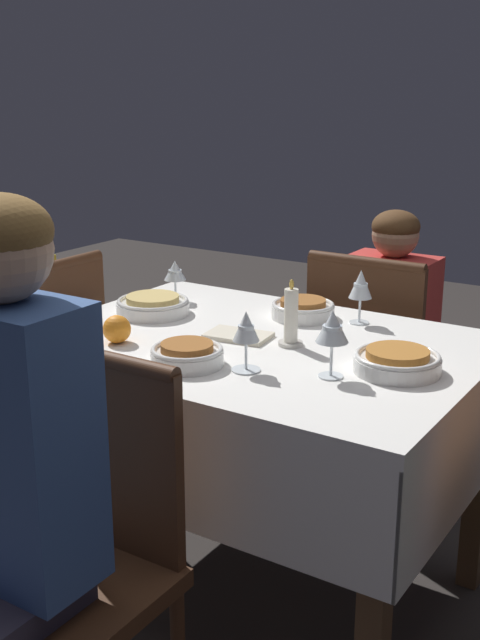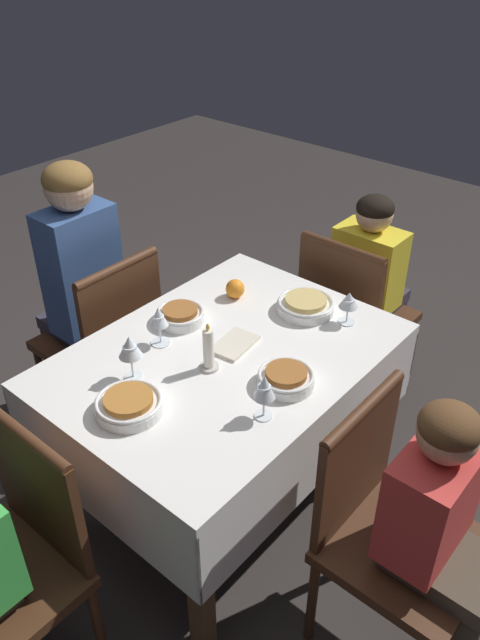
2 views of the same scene
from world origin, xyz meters
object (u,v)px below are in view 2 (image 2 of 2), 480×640
chair_north (107,336)px  person_child_yellow (372,285)px  bowl_north (180,315)px  orange_fruit (235,289)px  chair_west (9,557)px  bowl_east (306,305)px  wine_glass_east (349,301)px  wine_glass_south (264,388)px  bowl_south (286,378)px  chair_east (351,313)px  dining_table (225,378)px  person_child_red (444,541)px  bowl_west (129,404)px  chair_south (388,523)px  candle_centerpiece (209,351)px  wine_glass_north (159,318)px  napkin_red_folded (235,344)px  person_adult_denim (78,283)px  wine_glass_west (130,348)px

chair_north → person_child_yellow: bearing=145.0°
bowl_north → orange_fruit: 0.26m
chair_west → bowl_east: (1.26, -0.12, 0.29)m
chair_north → wine_glass_east: chair_north is taller
chair_west → wine_glass_south: wine_glass_south is taller
bowl_south → orange_fruit: bearing=57.8°
chair_east → orange_fruit: size_ratio=11.94×
person_child_yellow → bowl_south: person_child_yellow is taller
dining_table → chair_east: (0.86, -0.00, -0.15)m
person_child_red → bowl_west: person_child_red is taller
chair_south → bowl_east: bearing=55.0°
chair_north → bowl_west: bearing=57.7°
chair_east → wine_glass_south: size_ratio=5.72×
person_child_yellow → wine_glass_south: size_ratio=6.59×
dining_table → bowl_west: bowl_west is taller
chair_south → bowl_east: (0.45, 0.65, 0.29)m
chair_north → wine_glass_east: 1.07m
wine_glass_east → candle_centerpiece: (-0.53, 0.20, -0.02)m
bowl_north → bowl_south: size_ratio=0.97×
bowl_east → wine_glass_south: size_ratio=1.39×
bowl_north → wine_glass_south: 0.60m
bowl_west → wine_glass_east: bearing=-15.9°
chair_east → wine_glass_north: (-0.96, 0.21, 0.37)m
chair_south → wine_glass_north: wine_glass_north is taller
chair_south → napkin_red_folded: chair_south is taller
person_adult_denim → bowl_east: bearing=112.1°
orange_fruit → wine_glass_north: bearing=-179.7°
chair_south → wine_glass_west: 0.95m
wine_glass_north → orange_fruit: (0.40, 0.00, -0.07)m
bowl_east → person_child_yellow: bearing=5.2°
wine_glass_north → napkin_red_folded: bearing=-53.1°
wine_glass_west → wine_glass_south: wine_glass_west is taller
chair_west → bowl_south: size_ratio=4.83×
chair_west → person_child_yellow: 1.90m
bowl_north → wine_glass_east: 0.62m
chair_east → candle_centerpiece: candle_centerpiece is taller
dining_table → chair_north: size_ratio=1.33×
chair_west → wine_glass_north: 0.86m
chair_north → napkin_red_folded: 0.76m
chair_north → napkin_red_folded: (0.03, -0.71, 0.27)m
wine_glass_north → bowl_west: 0.37m
chair_south → wine_glass_north: (-0.05, 0.91, 0.37)m
bowl_north → bowl_east: 0.47m
bowl_south → orange_fruit: orange_fruit is taller
chair_east → wine_glass_east: 0.60m
person_child_yellow → wine_glass_north: person_child_yellow is taller
person_child_red → orange_fruit: size_ratio=13.52×
napkin_red_folded → bowl_north: bearing=93.2°
wine_glass_west → candle_centerpiece: size_ratio=0.91×
chair_west → person_child_red: size_ratio=0.88×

